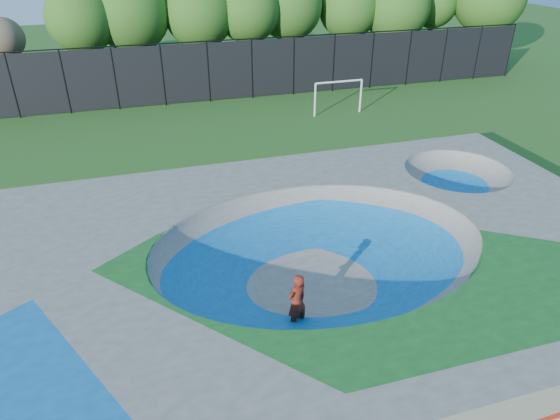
# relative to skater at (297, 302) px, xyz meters

# --- Properties ---
(ground) EXTENTS (120.00, 120.00, 0.00)m
(ground) POSITION_rel_skater_xyz_m (1.44, 2.01, -0.92)
(ground) COLOR #215116
(ground) RESTS_ON ground
(skate_deck) EXTENTS (22.00, 14.00, 1.50)m
(skate_deck) POSITION_rel_skater_xyz_m (1.44, 2.01, -0.17)
(skate_deck) COLOR gray
(skate_deck) RESTS_ON ground
(skater) EXTENTS (0.79, 0.68, 1.84)m
(skater) POSITION_rel_skater_xyz_m (0.00, 0.00, 0.00)
(skater) COLOR red
(skater) RESTS_ON ground
(skateboard) EXTENTS (0.81, 0.47, 0.05)m
(skateboard) POSITION_rel_skater_xyz_m (0.00, 0.00, -0.90)
(skateboard) COLOR black
(skateboard) RESTS_ON ground
(soccer_goal) EXTENTS (3.23, 0.12, 2.13)m
(soccer_goal) POSITION_rel_skater_xyz_m (8.76, 17.98, 0.56)
(soccer_goal) COLOR silver
(soccer_goal) RESTS_ON ground
(fence) EXTENTS (48.09, 0.09, 4.04)m
(fence) POSITION_rel_skater_xyz_m (1.44, 23.01, 1.18)
(fence) COLOR black
(fence) RESTS_ON ground
(treeline) EXTENTS (53.63, 7.64, 8.63)m
(treeline) POSITION_rel_skater_xyz_m (2.11, 28.07, 4.25)
(treeline) COLOR #483924
(treeline) RESTS_ON ground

